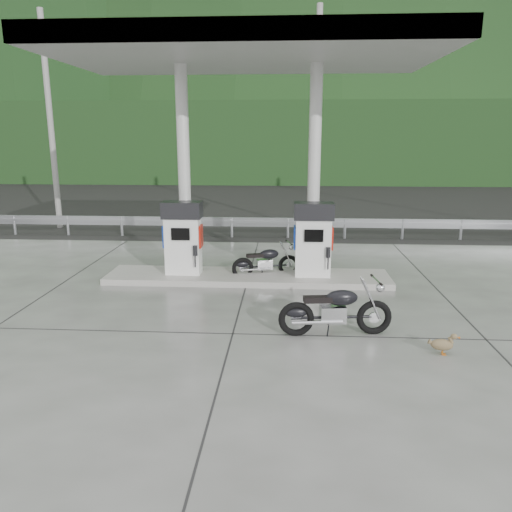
# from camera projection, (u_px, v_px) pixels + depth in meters

# --- Properties ---
(ground) EXTENTS (160.00, 160.00, 0.00)m
(ground) POSITION_uv_depth(u_px,v_px,m) (238.00, 316.00, 10.03)
(ground) COLOR black
(ground) RESTS_ON ground
(forecourt_apron) EXTENTS (18.00, 14.00, 0.02)m
(forecourt_apron) POSITION_uv_depth(u_px,v_px,m) (238.00, 315.00, 10.03)
(forecourt_apron) COLOR #62615D
(forecourt_apron) RESTS_ON ground
(pump_island) EXTENTS (7.00, 1.40, 0.15)m
(pump_island) POSITION_uv_depth(u_px,v_px,m) (248.00, 277.00, 12.44)
(pump_island) COLOR gray
(pump_island) RESTS_ON forecourt_apron
(gas_pump_left) EXTENTS (0.95, 0.55, 1.80)m
(gas_pump_left) POSITION_uv_depth(u_px,v_px,m) (183.00, 238.00, 12.31)
(gas_pump_left) COLOR white
(gas_pump_left) RESTS_ON pump_island
(gas_pump_right) EXTENTS (0.95, 0.55, 1.80)m
(gas_pump_right) POSITION_uv_depth(u_px,v_px,m) (313.00, 240.00, 12.11)
(gas_pump_right) COLOR white
(gas_pump_right) RESTS_ON pump_island
(canopy_column_left) EXTENTS (0.30, 0.30, 5.00)m
(canopy_column_left) POSITION_uv_depth(u_px,v_px,m) (184.00, 171.00, 12.32)
(canopy_column_left) COLOR silver
(canopy_column_left) RESTS_ON pump_island
(canopy_column_right) EXTENTS (0.30, 0.30, 5.00)m
(canopy_column_right) POSITION_uv_depth(u_px,v_px,m) (314.00, 172.00, 12.13)
(canopy_column_right) COLOR silver
(canopy_column_right) RESTS_ON pump_island
(canopy_roof) EXTENTS (8.50, 5.00, 0.40)m
(canopy_roof) POSITION_uv_depth(u_px,v_px,m) (247.00, 51.00, 11.20)
(canopy_roof) COLOR beige
(canopy_roof) RESTS_ON canopy_column_left
(guardrail) EXTENTS (26.00, 0.16, 1.42)m
(guardrail) POSITION_uv_depth(u_px,v_px,m) (260.00, 218.00, 17.63)
(guardrail) COLOR #979A9E
(guardrail) RESTS_ON ground
(road) EXTENTS (60.00, 7.00, 0.01)m
(road) POSITION_uv_depth(u_px,v_px,m) (264.00, 221.00, 21.19)
(road) COLOR black
(road) RESTS_ON ground
(utility_pole_a) EXTENTS (0.22, 0.22, 8.00)m
(utility_pole_a) POSITION_uv_depth(u_px,v_px,m) (50.00, 123.00, 18.79)
(utility_pole_a) COLOR gray
(utility_pole_a) RESTS_ON ground
(utility_pole_b) EXTENTS (0.22, 0.22, 8.00)m
(utility_pole_b) POSITION_uv_depth(u_px,v_px,m) (317.00, 122.00, 18.19)
(utility_pole_b) COLOR gray
(utility_pole_b) RESTS_ON ground
(tree_band) EXTENTS (80.00, 6.00, 6.00)m
(tree_band) POSITION_uv_depth(u_px,v_px,m) (275.00, 143.00, 38.44)
(tree_band) COLOR black
(tree_band) RESTS_ON ground
(forested_hills) EXTENTS (100.00, 40.00, 140.00)m
(forested_hills) POSITION_uv_depth(u_px,v_px,m) (280.00, 162.00, 68.25)
(forested_hills) COLOR black
(forested_hills) RESTS_ON ground
(motorcycle_left) EXTENTS (1.71, 0.97, 0.77)m
(motorcycle_left) POSITION_uv_depth(u_px,v_px,m) (266.00, 262.00, 12.63)
(motorcycle_left) COLOR black
(motorcycle_left) RESTS_ON forecourt_apron
(motorcycle_right) EXTENTS (1.98, 0.83, 0.91)m
(motorcycle_right) POSITION_uv_depth(u_px,v_px,m) (336.00, 311.00, 8.92)
(motorcycle_right) COLOR black
(motorcycle_right) RESTS_ON forecourt_apron
(duck) EXTENTS (0.46, 0.18, 0.32)m
(duck) POSITION_uv_depth(u_px,v_px,m) (442.00, 345.00, 8.18)
(duck) COLOR brown
(duck) RESTS_ON forecourt_apron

